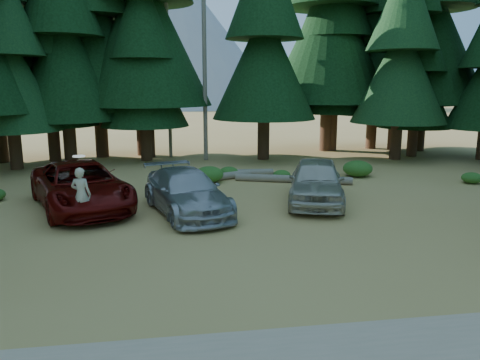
# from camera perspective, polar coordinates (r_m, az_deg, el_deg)

# --- Properties ---
(ground) EXTENTS (160.00, 160.00, 0.00)m
(ground) POSITION_cam_1_polar(r_m,az_deg,el_deg) (13.02, -2.66, -7.68)
(ground) COLOR tan
(ground) RESTS_ON ground
(forest_belt_north) EXTENTS (36.00, 7.00, 22.00)m
(forest_belt_north) POSITION_cam_1_polar(r_m,az_deg,el_deg) (27.59, -5.91, 2.59)
(forest_belt_north) COLOR black
(forest_belt_north) RESTS_ON ground
(snag_front) EXTENTS (0.24, 0.24, 12.00)m
(snag_front) POSITION_cam_1_polar(r_m,az_deg,el_deg) (26.86, -4.36, 15.22)
(snag_front) COLOR gray
(snag_front) RESTS_ON ground
(snag_back) EXTENTS (0.20, 0.20, 10.00)m
(snag_back) POSITION_cam_1_polar(r_m,az_deg,el_deg) (28.23, -8.72, 12.91)
(snag_back) COLOR gray
(snag_back) RESTS_ON ground
(mountain_peak) EXTENTS (48.00, 50.00, 28.00)m
(mountain_peak) POSITION_cam_1_polar(r_m,az_deg,el_deg) (100.82, -9.71, 16.25)
(mountain_peak) COLOR #93949B
(mountain_peak) RESTS_ON ground
(red_pickup) EXTENTS (4.68, 6.47, 1.64)m
(red_pickup) POSITION_cam_1_polar(r_m,az_deg,el_deg) (17.23, -18.85, -0.67)
(red_pickup) COLOR #590A07
(red_pickup) RESTS_ON ground
(silver_minivan_center) EXTENTS (3.33, 5.39, 1.46)m
(silver_minivan_center) POSITION_cam_1_polar(r_m,az_deg,el_deg) (15.87, -6.57, -1.46)
(silver_minivan_center) COLOR #AAACB2
(silver_minivan_center) RESTS_ON ground
(silver_minivan_right) EXTENTS (3.26, 5.15, 1.63)m
(silver_minivan_right) POSITION_cam_1_polar(r_m,az_deg,el_deg) (17.34, 9.29, -0.13)
(silver_minivan_right) COLOR #BBB5A7
(silver_minivan_right) RESTS_ON ground
(frisbee_player) EXTENTS (0.69, 0.54, 2.01)m
(frisbee_player) POSITION_cam_1_polar(r_m,az_deg,el_deg) (14.82, -18.80, -1.65)
(frisbee_player) COLOR beige
(frisbee_player) RESTS_ON ground
(log_left) EXTENTS (4.31, 2.24, 0.33)m
(log_left) POSITION_cam_1_polar(r_m,az_deg,el_deg) (20.94, -4.12, 0.20)
(log_left) COLOR gray
(log_left) RESTS_ON ground
(log_mid) EXTENTS (3.81, 0.51, 0.31)m
(log_mid) POSITION_cam_1_polar(r_m,az_deg,el_deg) (22.30, -0.77, 0.91)
(log_mid) COLOR gray
(log_mid) RESTS_ON ground
(log_right) EXTENTS (4.99, 2.00, 0.33)m
(log_right) POSITION_cam_1_polar(r_m,az_deg,el_deg) (20.87, 6.47, 0.12)
(log_right) COLOR gray
(log_right) RESTS_ON ground
(shrub_left) EXTENTS (0.83, 0.83, 0.46)m
(shrub_left) POSITION_cam_1_polar(r_m,az_deg,el_deg) (21.28, -16.95, 0.08)
(shrub_left) COLOR #275D1B
(shrub_left) RESTS_ON ground
(shrub_center_left) EXTENTS (1.29, 1.29, 0.71)m
(shrub_center_left) POSITION_cam_1_polar(r_m,az_deg,el_deg) (20.85, -3.79, 0.69)
(shrub_center_left) COLOR #275D1B
(shrub_center_left) RESTS_ON ground
(shrub_center_right) EXTENTS (0.81, 0.81, 0.44)m
(shrub_center_right) POSITION_cam_1_polar(r_m,az_deg,el_deg) (21.46, 5.11, 0.62)
(shrub_center_right) COLOR #275D1B
(shrub_center_right) RESTS_ON ground
(shrub_right) EXTENTS (0.89, 0.89, 0.49)m
(shrub_right) POSITION_cam_1_polar(r_m,az_deg,el_deg) (22.00, -1.37, 0.99)
(shrub_right) COLOR #275D1B
(shrub_right) RESTS_ON ground
(shrub_far_right) EXTENTS (1.37, 1.37, 0.76)m
(shrub_far_right) POSITION_cam_1_polar(r_m,az_deg,el_deg) (22.81, 14.15, 1.37)
(shrub_far_right) COLOR #275D1B
(shrub_far_right) RESTS_ON ground
(shrub_edge_east) EXTENTS (0.88, 0.88, 0.48)m
(shrub_edge_east) POSITION_cam_1_polar(r_m,az_deg,el_deg) (23.01, 26.43, 0.23)
(shrub_edge_east) COLOR #275D1B
(shrub_edge_east) RESTS_ON ground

